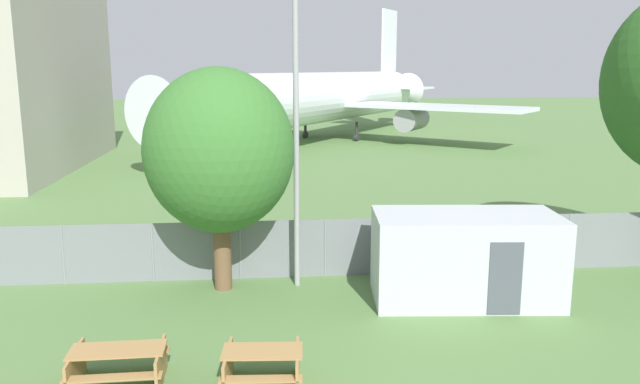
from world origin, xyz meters
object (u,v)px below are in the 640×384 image
picnic_bench_near_cabin (263,364)px  picnic_bench_open_grass (118,362)px  portable_cabin (465,257)px  airplane (324,98)px  tree_near_hangar (219,151)px

picnic_bench_near_cabin → picnic_bench_open_grass: size_ratio=0.89×
portable_cabin → picnic_bench_open_grass: (-8.32, -3.90, -0.71)m
picnic_bench_open_grass → airplane: bearing=78.7°
picnic_bench_open_grass → portable_cabin: bearing=25.1°
airplane → tree_near_hangar: 36.72m
tree_near_hangar → portable_cabin: bearing=-12.7°
tree_near_hangar → picnic_bench_open_grass: bearing=-108.0°
picnic_bench_near_cabin → tree_near_hangar: size_ratio=0.27×
airplane → tree_near_hangar: bearing=22.3°
portable_cabin → picnic_bench_open_grass: portable_cabin is taller
airplane → picnic_bench_near_cabin: (-5.45, -41.83, -3.22)m
airplane → tree_near_hangar: airplane is taller
airplane → tree_near_hangar: size_ratio=6.07×
picnic_bench_near_cabin → tree_near_hangar: (-1.10, 5.71, 3.49)m
portable_cabin → picnic_bench_open_grass: 9.22m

